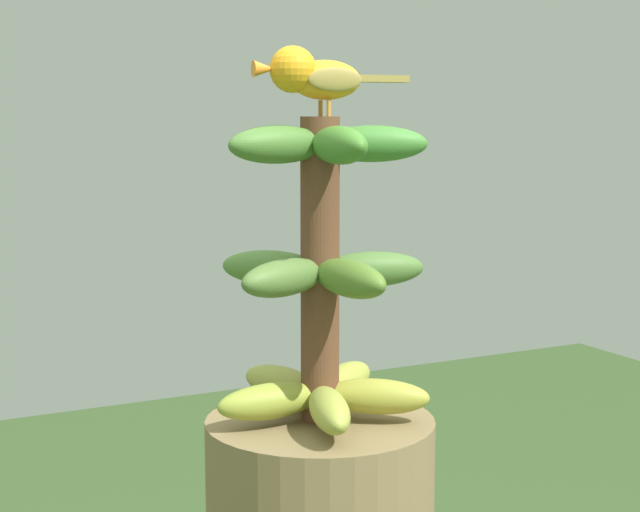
% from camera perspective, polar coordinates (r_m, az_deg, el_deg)
% --- Properties ---
extents(banana_bunch, '(0.26, 0.26, 0.36)m').
position_cam_1_polar(banana_bunch, '(1.16, -0.01, -0.87)').
color(banana_bunch, brown).
rests_on(banana_bunch, banana_tree).
extents(perched_bird, '(0.19, 0.06, 0.08)m').
position_cam_1_polar(perched_bird, '(1.14, -0.44, 10.35)').
color(perched_bird, '#C68933').
rests_on(perched_bird, banana_bunch).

